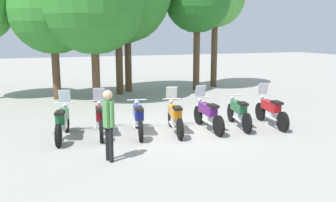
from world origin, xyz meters
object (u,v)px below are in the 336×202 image
Objects in this scene: motorcycle_6 at (271,110)px; person_0 at (109,120)px; motorcycle_3 at (175,116)px; motorcycle_5 at (238,112)px; tree_1 at (53,11)px; tree_4 at (127,1)px; tree_5 at (197,0)px; motorcycle_0 at (62,121)px; motorcycle_4 at (208,114)px; motorcycle_1 at (100,118)px; tree_2 at (93,2)px; motorcycle_2 at (138,118)px.

motorcycle_6 is 6.01m from person_0.
motorcycle_5 is (2.23, -0.14, -0.01)m from motorcycle_3.
person_0 is 0.29× the size of tree_1.
tree_5 is at bearing -11.33° from tree_4.
tree_5 is (7.79, 7.15, 4.35)m from motorcycle_0.
motorcycle_3 is at bearing 89.04° from motorcycle_4.
motorcycle_1 is 2.48m from person_0.
person_0 is 8.63m from tree_2.
motorcycle_1 reaches higher than motorcycle_5.
motorcycle_4 is 9.27m from tree_1.
motorcycle_1 is at bearing -133.05° from tree_5.
tree_4 reaches higher than tree_1.
motorcycle_3 is at bearing 99.38° from motorcycle_5.
motorcycle_2 is 0.36× the size of tree_1.
motorcycle_0 is at bearing -92.58° from tree_1.
tree_4 is (4.09, 7.89, 4.24)m from motorcycle_0.
tree_4 is at bearing 6.45° from motorcycle_3.
motorcycle_0 is at bearing 98.35° from motorcycle_1.
motorcycle_4 is 7.69m from tree_2.
motorcycle_0 is 6.99m from tree_2.
motorcycle_4 is 4.01m from person_0.
person_0 is at bearing -176.49° from motorcycle_1.
motorcycle_0 and motorcycle_6 have the same top height.
motorcycle_1 is at bearing 93.79° from motorcycle_5.
motorcycle_3 and motorcycle_4 have the same top height.
tree_2 is at bearing -131.40° from tree_4.
motorcycle_1 is 1.01× the size of motorcycle_5.
motorcycle_1 is 5.66m from motorcycle_6.
motorcycle_0 is at bearing -137.49° from tree_5.
tree_4 is at bearing 22.76° from motorcycle_5.
tree_5 is at bearing 16.15° from tree_2.
motorcycle_3 is 7.33m from tree_2.
motorcycle_5 is 0.31× the size of tree_4.
motorcycle_3 is at bearing -119.89° from tree_5.
tree_4 is at bearing 5.52° from motorcycle_4.
tree_4 is at bearing 15.85° from tree_1.
motorcycle_0 is at bearing 91.48° from motorcycle_3.
motorcycle_0 is 1.00× the size of motorcycle_5.
tree_4 reaches higher than motorcycle_0.
person_0 reaches higher than motorcycle_6.
tree_4 is (3.79, 1.08, 0.67)m from tree_1.
motorcycle_4 is 0.36× the size of tree_1.
tree_1 reaches higher than motorcycle_6.
tree_4 is at bearing -0.92° from motorcycle_2.
motorcycle_1 is 0.32× the size of tree_4.
motorcycle_2 is 8.23m from tree_1.
motorcycle_2 is 10.30m from tree_5.
motorcycle_6 is at bearing -53.43° from tree_2.
motorcycle_2 is at bearing -85.78° from motorcycle_0.
tree_2 is 1.01× the size of tree_5.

